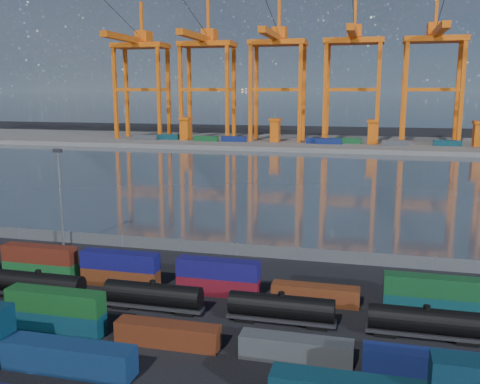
# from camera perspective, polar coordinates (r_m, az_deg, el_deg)

# --- Properties ---
(ground) EXTENTS (700.00, 700.00, 0.00)m
(ground) POSITION_cam_1_polar(r_m,az_deg,el_deg) (61.38, -6.99, -14.39)
(ground) COLOR black
(ground) RESTS_ON ground
(harbor_water) EXTENTS (700.00, 700.00, 0.00)m
(harbor_water) POSITION_cam_1_polar(r_m,az_deg,el_deg) (160.18, 6.49, 1.35)
(harbor_water) COLOR #323D48
(harbor_water) RESTS_ON ground
(far_quay) EXTENTS (700.00, 70.00, 2.00)m
(far_quay) POSITION_cam_1_polar(r_m,az_deg,el_deg) (263.72, 9.52, 5.17)
(far_quay) COLOR #514F4C
(far_quay) RESTS_ON ground
(distant_mountains) EXTENTS (2470.00, 1100.00, 520.00)m
(distant_mountains) POSITION_cam_1_polar(r_m,az_deg,el_deg) (1663.68, 16.06, 17.06)
(distant_mountains) COLOR #1E2630
(distant_mountains) RESTS_ON ground
(container_row_south) EXTENTS (127.28, 2.68, 5.70)m
(container_row_south) POSITION_cam_1_polar(r_m,az_deg,el_deg) (54.27, -17.62, -15.67)
(container_row_south) COLOR #3E4143
(container_row_south) RESTS_ON ground
(container_row_north) EXTENTS (140.79, 2.20, 4.68)m
(container_row_north) POSITION_cam_1_polar(r_m,az_deg,el_deg) (69.46, -0.72, -9.54)
(container_row_north) COLOR navy
(container_row_north) RESTS_ON ground
(tanker_string) EXTENTS (120.87, 2.66, 3.80)m
(tanker_string) POSITION_cam_1_polar(r_m,az_deg,el_deg) (69.14, -15.27, -10.04)
(tanker_string) COLOR black
(tanker_string) RESTS_ON ground
(waterfront_fence) EXTENTS (160.12, 0.12, 2.20)m
(waterfront_fence) POSITION_cam_1_polar(r_m,az_deg,el_deg) (86.01, -0.32, -6.14)
(waterfront_fence) COLOR #595B5E
(waterfront_fence) RESTS_ON ground
(yard_light_mast) EXTENTS (1.60, 0.40, 16.60)m
(yard_light_mast) POSITION_cam_1_polar(r_m,az_deg,el_deg) (94.11, -18.64, -0.04)
(yard_light_mast) COLOR slate
(yard_light_mast) RESTS_ON ground
(gantry_cranes) EXTENTS (201.76, 51.39, 69.59)m
(gantry_cranes) POSITION_cam_1_polar(r_m,az_deg,el_deg) (256.96, 7.97, 14.37)
(gantry_cranes) COLOR #DE5C0F
(gantry_cranes) RESTS_ON ground
(quay_containers) EXTENTS (172.58, 10.99, 2.60)m
(quay_containers) POSITION_cam_1_polar(r_m,az_deg,el_deg) (250.22, 6.75, 5.48)
(quay_containers) COLOR navy
(quay_containers) RESTS_ON far_quay
(straddle_carriers) EXTENTS (140.00, 7.00, 11.10)m
(straddle_carriers) POSITION_cam_1_polar(r_m,az_deg,el_deg) (253.43, 8.82, 6.52)
(straddle_carriers) COLOR #DE5C0F
(straddle_carriers) RESTS_ON far_quay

